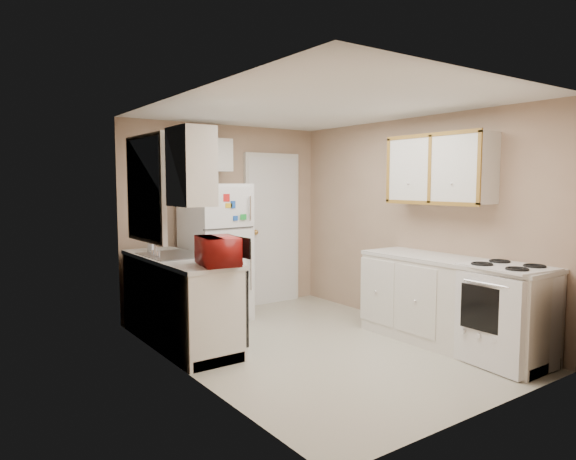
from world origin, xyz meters
TOP-DOWN VIEW (x-y plane):
  - floor at (0.00, 0.00)m, footprint 3.80×3.80m
  - ceiling at (0.00, 0.00)m, footprint 3.80×3.80m
  - wall_left at (-1.40, 0.00)m, footprint 3.80×3.80m
  - wall_right at (1.40, 0.00)m, footprint 3.80×3.80m
  - wall_back at (0.00, 1.90)m, footprint 2.80×2.80m
  - wall_front at (0.00, -1.90)m, footprint 2.80×2.80m
  - left_counter at (-1.10, 0.90)m, footprint 0.60×1.80m
  - dishwasher at (-0.81, 0.30)m, footprint 0.03×0.58m
  - sink at (-1.10, 1.05)m, footprint 0.54×0.74m
  - microwave at (-1.01, 0.17)m, footprint 0.52×0.35m
  - soap_bottle at (-1.15, 1.50)m, footprint 0.10×0.10m
  - window_blinds at (-1.36, 1.05)m, footprint 0.10×0.98m
  - upper_cabinet_left at (-1.25, 0.22)m, footprint 0.30×0.45m
  - refrigerator at (-0.35, 1.51)m, footprint 0.73×0.71m
  - cabinet_over_fridge at (-0.40, 1.75)m, footprint 0.70×0.30m
  - interior_door at (0.70, 1.86)m, footprint 0.86×0.06m
  - right_counter at (1.10, -0.80)m, footprint 0.60×2.00m
  - stove at (1.06, -1.42)m, footprint 0.64×0.76m
  - upper_cabinet_right at (1.25, -0.50)m, footprint 0.30×1.20m

SIDE VIEW (x-z plane):
  - floor at x=0.00m, z-range 0.00..0.00m
  - stove at x=1.06m, z-range 0.00..0.86m
  - left_counter at x=-1.10m, z-range 0.00..0.90m
  - right_counter at x=1.10m, z-range 0.00..0.90m
  - dishwasher at x=-0.81m, z-range 0.13..0.85m
  - refrigerator at x=-0.35m, z-range 0.00..1.65m
  - sink at x=-1.10m, z-range 0.78..0.94m
  - soap_bottle at x=-1.15m, z-range 0.92..1.08m
  - interior_door at x=0.70m, z-range -0.02..2.06m
  - microwave at x=-1.01m, z-range 0.89..1.21m
  - wall_left at x=-1.40m, z-range 1.20..1.20m
  - wall_right at x=1.40m, z-range 1.20..1.20m
  - wall_back at x=0.00m, z-range 1.20..1.20m
  - wall_front at x=0.00m, z-range 1.20..1.20m
  - window_blinds at x=-1.36m, z-range 1.06..2.14m
  - upper_cabinet_left at x=-1.25m, z-range 1.45..2.15m
  - upper_cabinet_right at x=1.25m, z-range 1.45..2.15m
  - cabinet_over_fridge at x=-0.40m, z-range 1.80..2.20m
  - ceiling at x=0.00m, z-range 2.40..2.40m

